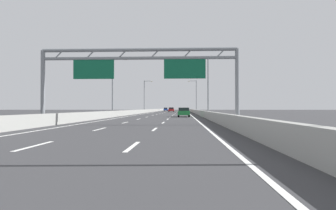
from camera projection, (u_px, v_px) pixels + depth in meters
ground_plane at (171, 112)px, 98.67m from camera, size 260.00×260.00×0.00m
lane_dash_left_1 at (34, 146)px, 11.35m from camera, size 0.16×3.00×0.01m
lane_dash_left_2 at (100, 129)px, 20.34m from camera, size 0.16×3.00×0.01m
lane_dash_left_3 at (125, 123)px, 29.33m from camera, size 0.16×3.00×0.01m
lane_dash_left_4 at (139, 119)px, 38.32m from camera, size 0.16×3.00×0.01m
lane_dash_left_5 at (147, 117)px, 47.31m from camera, size 0.16×3.00×0.01m
lane_dash_left_6 at (153, 116)px, 56.30m from camera, size 0.16×3.00×0.01m
lane_dash_left_7 at (157, 114)px, 65.29m from camera, size 0.16×3.00×0.01m
lane_dash_left_8 at (160, 114)px, 74.28m from camera, size 0.16×3.00×0.01m
lane_dash_left_9 at (162, 113)px, 83.27m from camera, size 0.16×3.00×0.01m
lane_dash_left_10 at (164, 113)px, 92.26m from camera, size 0.16×3.00×0.01m
lane_dash_left_11 at (166, 112)px, 101.25m from camera, size 0.16×3.00×0.01m
lane_dash_left_12 at (167, 112)px, 110.24m from camera, size 0.16×3.00×0.01m
lane_dash_left_13 at (168, 111)px, 119.23m from camera, size 0.16×3.00×0.01m
lane_dash_left_14 at (169, 111)px, 128.22m from camera, size 0.16×3.00×0.01m
lane_dash_left_15 at (170, 111)px, 137.21m from camera, size 0.16×3.00×0.01m
lane_dash_left_16 at (171, 111)px, 146.20m from camera, size 0.16×3.00×0.01m
lane_dash_left_17 at (172, 111)px, 155.19m from camera, size 0.16×3.00×0.01m
lane_dash_right_1 at (132, 147)px, 11.19m from camera, size 0.16×3.00×0.01m
lane_dash_right_2 at (155, 129)px, 20.18m from camera, size 0.16×3.00×0.01m
lane_dash_right_3 at (163, 123)px, 29.17m from camera, size 0.16×3.00×0.01m
lane_dash_right_4 at (168, 119)px, 38.16m from camera, size 0.16×3.00×0.01m
lane_dash_right_5 at (171, 117)px, 47.15m from camera, size 0.16×3.00×0.01m
lane_dash_right_6 at (172, 116)px, 56.14m from camera, size 0.16×3.00×0.01m
lane_dash_right_7 at (174, 115)px, 65.13m from camera, size 0.16×3.00×0.01m
lane_dash_right_8 at (175, 114)px, 74.12m from camera, size 0.16×3.00×0.01m
lane_dash_right_9 at (176, 113)px, 83.11m from camera, size 0.16×3.00×0.01m
lane_dash_right_10 at (176, 113)px, 92.10m from camera, size 0.16×3.00×0.01m
lane_dash_right_11 at (177, 112)px, 101.09m from camera, size 0.16×3.00×0.01m
lane_dash_right_12 at (177, 112)px, 110.08m from camera, size 0.16×3.00×0.01m
lane_dash_right_13 at (178, 111)px, 119.07m from camera, size 0.16×3.00×0.01m
lane_dash_right_14 at (178, 111)px, 128.06m from camera, size 0.16×3.00×0.01m
lane_dash_right_15 at (178, 111)px, 137.05m from camera, size 0.16×3.00×0.01m
lane_dash_right_16 at (179, 111)px, 146.04m from camera, size 0.16×3.00×0.01m
lane_dash_right_17 at (179, 111)px, 155.03m from camera, size 0.16×3.00×0.01m
edge_line_left at (151, 113)px, 86.93m from camera, size 0.16×176.00×0.01m
edge_line_right at (188, 113)px, 86.44m from camera, size 0.16×176.00×0.01m
barrier_left at (152, 110)px, 108.98m from camera, size 0.45×220.00×0.95m
barrier_right at (192, 111)px, 108.35m from camera, size 0.45×220.00×0.95m
sign_gantry at (139, 66)px, 25.64m from camera, size 16.48×0.36×6.36m
streetlamp_left_mid at (114, 83)px, 50.31m from camera, size 2.58×0.28×9.50m
streetlamp_right_mid at (207, 83)px, 49.62m from camera, size 2.58×0.28×9.50m
streetlamp_left_far at (145, 94)px, 92.19m from camera, size 2.58×0.28×9.50m
streetlamp_right_far at (196, 94)px, 91.50m from camera, size 2.58×0.28×9.50m
blue_car at (166, 109)px, 138.36m from camera, size 1.76×4.40×1.52m
red_car at (171, 110)px, 107.68m from camera, size 1.88×4.35×1.55m
orange_car at (182, 110)px, 98.05m from camera, size 1.74×4.14×1.48m
green_car at (184, 112)px, 48.29m from camera, size 1.83×4.51×1.44m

